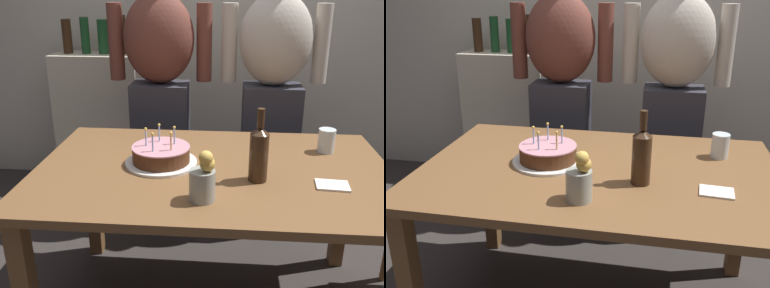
# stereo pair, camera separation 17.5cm
# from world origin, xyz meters

# --- Properties ---
(back_wall) EXTENTS (5.20, 0.10, 2.60)m
(back_wall) POSITION_xyz_m (0.00, 1.55, 1.30)
(back_wall) COLOR beige
(back_wall) RESTS_ON ground_plane
(dining_table) EXTENTS (1.50, 0.96, 0.74)m
(dining_table) POSITION_xyz_m (0.00, 0.00, 0.64)
(dining_table) COLOR brown
(dining_table) RESTS_ON ground_plane
(birthday_cake) EXTENTS (0.31, 0.31, 0.16)m
(birthday_cake) POSITION_xyz_m (-0.22, 0.02, 0.78)
(birthday_cake) COLOR white
(birthday_cake) RESTS_ON dining_table
(water_glass_near) EXTENTS (0.08, 0.08, 0.11)m
(water_glass_near) POSITION_xyz_m (0.51, 0.22, 0.79)
(water_glass_near) COLOR silver
(water_glass_near) RESTS_ON dining_table
(wine_bottle) EXTENTS (0.07, 0.07, 0.29)m
(wine_bottle) POSITION_xyz_m (0.18, -0.11, 0.86)
(wine_bottle) COLOR #382314
(wine_bottle) RESTS_ON dining_table
(napkin_stack) EXTENTS (0.13, 0.10, 0.01)m
(napkin_stack) POSITION_xyz_m (0.46, -0.14, 0.74)
(napkin_stack) COLOR white
(napkin_stack) RESTS_ON dining_table
(flower_vase) EXTENTS (0.09, 0.09, 0.19)m
(flower_vase) POSITION_xyz_m (-0.02, -0.29, 0.82)
(flower_vase) COLOR #999E93
(flower_vase) RESTS_ON dining_table
(person_man_bearded) EXTENTS (0.61, 0.27, 1.66)m
(person_man_bearded) POSITION_xyz_m (-0.35, 0.81, 0.87)
(person_man_bearded) COLOR #33333D
(person_man_bearded) RESTS_ON ground_plane
(person_woman_cardigan) EXTENTS (0.61, 0.27, 1.66)m
(person_woman_cardigan) POSITION_xyz_m (0.32, 0.81, 0.87)
(person_woman_cardigan) COLOR #33333D
(person_woman_cardigan) RESTS_ON ground_plane
(shelf_cabinet) EXTENTS (0.62, 0.30, 1.28)m
(shelf_cabinet) POSITION_xyz_m (-0.89, 1.33, 0.52)
(shelf_cabinet) COLOR beige
(shelf_cabinet) RESTS_ON ground_plane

